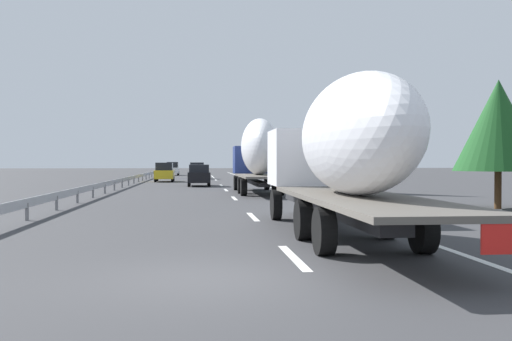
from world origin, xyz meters
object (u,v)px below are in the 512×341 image
object	(u,v)px
car_black_suv	(199,175)
road_sign	(262,161)
truck_trailing	(342,148)
car_blue_sedan	(197,171)
car_white_van	(173,169)
car_yellow_coupe	(165,172)
truck_lead	(257,153)

from	to	relation	value
car_black_suv	road_sign	distance (m)	15.70
truck_trailing	road_sign	size ratio (longest dim) A/B	4.61
car_blue_sedan	car_white_van	xyz separation A→B (m)	(17.72, 3.59, 0.02)
car_blue_sedan	car_yellow_coupe	size ratio (longest dim) A/B	1.03
car_black_suv	car_white_van	distance (m)	37.96
car_blue_sedan	car_white_van	size ratio (longest dim) A/B	0.96
truck_lead	car_yellow_coupe	distance (m)	22.90
car_black_suv	car_white_van	size ratio (longest dim) A/B	0.91
car_white_van	road_sign	world-z (taller)	road_sign
truck_trailing	road_sign	bearing A→B (deg)	-3.82
car_yellow_coupe	road_sign	distance (m)	10.83
truck_trailing	car_blue_sedan	size ratio (longest dim) A/B	3.22
truck_lead	car_white_van	xyz separation A→B (m)	(48.79, 7.46, -1.60)
car_white_van	truck_trailing	bearing A→B (deg)	-173.93
truck_lead	car_blue_sedan	xyz separation A→B (m)	(31.07, 3.87, -1.62)
road_sign	truck_trailing	bearing A→B (deg)	176.18
truck_lead	car_yellow_coupe	size ratio (longest dim) A/B	2.90
car_blue_sedan	car_yellow_coupe	bearing A→B (deg)	160.89
truck_trailing	car_blue_sedan	distance (m)	52.53
truck_trailing	car_blue_sedan	xyz separation A→B (m)	(52.37, 3.87, -1.41)
truck_trailing	car_black_suv	distance (m)	32.56
truck_lead	car_black_suv	size ratio (longest dim) A/B	2.95
car_blue_sedan	car_black_suv	distance (m)	20.05
truck_trailing	car_black_suv	xyz separation A→B (m)	(32.32, 3.69, -1.46)
truck_trailing	car_black_suv	world-z (taller)	truck_trailing
car_yellow_coupe	car_black_suv	bearing A→B (deg)	-162.22
truck_lead	car_white_van	world-z (taller)	truck_lead
road_sign	truck_lead	bearing A→B (deg)	172.97
car_yellow_coupe	car_blue_sedan	bearing A→B (deg)	-19.11
truck_lead	car_yellow_coupe	bearing A→B (deg)	18.15
car_white_van	road_sign	bearing A→B (deg)	-155.95
truck_lead	truck_trailing	size ratio (longest dim) A/B	0.87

